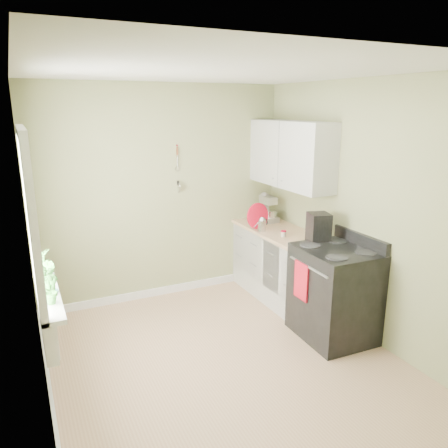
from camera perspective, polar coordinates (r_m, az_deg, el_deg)
name	(u,v)px	position (r m, az deg, el deg)	size (l,w,h in m)	color
floor	(225,362)	(4.49, 0.08, -17.62)	(3.20, 3.60, 0.02)	#A57D5B
ceiling	(225,70)	(3.79, 0.10, 19.53)	(3.20, 3.60, 0.02)	white
wall_back	(163,194)	(5.57, -8.03, 3.92)	(3.20, 0.02, 2.70)	#939767
wall_left	(30,255)	(3.57, -23.96, -3.67)	(0.02, 3.60, 2.70)	#939767
wall_right	(362,211)	(4.82, 17.60, 1.61)	(0.02, 3.60, 2.70)	#939767
base_cabinets	(282,267)	(5.65, 7.63, -5.55)	(0.60, 1.60, 0.87)	silver
countertop	(283,233)	(5.50, 7.70, -1.14)	(0.64, 1.60, 0.04)	tan
upper_cabinets	(290,154)	(5.48, 8.68, 9.00)	(0.35, 1.40, 0.80)	silver
window	(29,219)	(3.80, -24.07, 0.58)	(0.06, 1.14, 1.44)	white
window_sill	(48,295)	(4.01, -21.99, -8.60)	(0.18, 1.14, 0.04)	white
radiator	(49,334)	(4.11, -21.90, -13.15)	(0.12, 0.50, 0.35)	white
wall_utensils	(178,176)	(5.57, -6.04, 6.22)	(0.02, 0.14, 0.58)	tan
stove	(334,292)	(4.84, 14.22, -8.66)	(0.74, 0.84, 1.12)	black
stand_mixer	(268,209)	(5.93, 5.75, 1.91)	(0.20, 0.33, 0.38)	#B2B2B7
kettle	(262,224)	(5.45, 4.96, -0.02)	(0.18, 0.11, 0.18)	silver
coffee_maker	(318,231)	(4.92, 12.20, -0.88)	(0.27, 0.29, 0.38)	black
red_tray	(258,216)	(5.53, 4.43, 1.05)	(0.33, 0.33, 0.02)	red
jar	(284,233)	(5.27, 7.78, -1.23)	(0.07, 0.07, 0.07)	#AA9E88
plant_a	(50,285)	(3.72, -21.83, -7.39)	(0.17, 0.12, 0.33)	#276620
plant_b	(48,278)	(3.93, -22.04, -6.58)	(0.15, 0.12, 0.28)	#276620
plant_c	(44,264)	(4.30, -22.42, -4.83)	(0.15, 0.15, 0.27)	#276620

